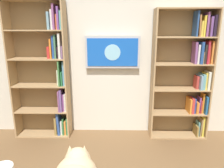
% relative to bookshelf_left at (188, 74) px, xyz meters
% --- Properties ---
extents(wall_back, '(4.52, 0.06, 2.70)m').
position_rel_bookshelf_left_xyz_m(wall_back, '(1.21, -0.17, 0.32)').
color(wall_back, silver).
rests_on(wall_back, ground).
extents(bookshelf_left, '(0.89, 0.28, 2.00)m').
position_rel_bookshelf_left_xyz_m(bookshelf_left, '(0.00, 0.00, 0.00)').
color(bookshelf_left, tan).
rests_on(bookshelf_left, ground).
extents(bookshelf_right, '(0.87, 0.28, 2.11)m').
position_rel_bookshelf_left_xyz_m(bookshelf_right, '(2.20, -0.00, 0.02)').
color(bookshelf_right, tan).
rests_on(bookshelf_right, ground).
extents(wall_mounted_tv, '(0.85, 0.07, 0.50)m').
position_rel_bookshelf_left_xyz_m(wall_mounted_tv, '(1.17, -0.08, 0.33)').
color(wall_mounted_tv, '#B7B7BC').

